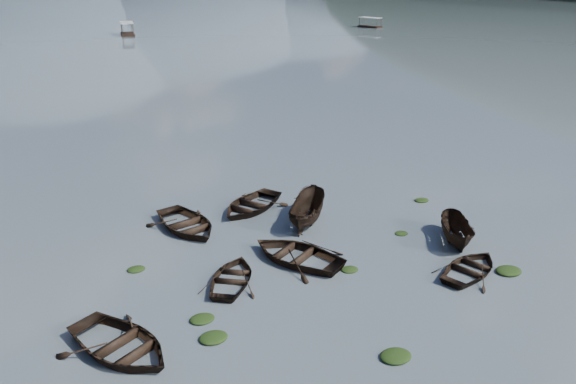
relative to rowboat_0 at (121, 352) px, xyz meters
name	(u,v)px	position (x,y,z in m)	size (l,w,h in m)	color
ground_plane	(389,343)	(10.25, -3.10, 0.00)	(2400.00, 2400.00, 0.00)	#4C5760
rowboat_0	(121,352)	(0.00, 0.00, 0.00)	(3.64, 5.10, 1.06)	black
rowboat_1	(233,281)	(5.52, 3.63, 0.00)	(2.83, 3.96, 0.82)	black
rowboat_3	(297,260)	(9.19, 4.59, 0.00)	(3.66, 5.13, 1.06)	black
rowboat_4	(470,272)	(16.84, 0.45, 0.00)	(2.91, 4.07, 0.84)	black
rowboat_5	(456,242)	(18.16, 3.50, 0.00)	(1.51, 4.02, 1.55)	black
rowboat_6	(187,229)	(4.49, 10.17, 0.00)	(3.66, 5.13, 1.06)	black
rowboat_7	(251,209)	(8.78, 11.66, 0.00)	(3.54, 4.96, 1.03)	black
rowboat_8	(306,222)	(11.32, 8.65, 0.00)	(1.75, 4.65, 1.80)	black
weed_clump_0	(213,339)	(3.62, -0.45, 0.00)	(1.19, 0.97, 0.26)	black
weed_clump_1	(202,320)	(3.46, 1.01, 0.00)	(1.09, 0.87, 0.24)	black
weed_clump_2	(396,358)	(10.03, -4.02, 0.00)	(1.28, 1.02, 0.28)	black
weed_clump_3	(401,234)	(15.84, 5.39, 0.00)	(0.77, 0.65, 0.17)	black
weed_clump_4	(508,272)	(18.64, -0.18, 0.00)	(1.33, 1.06, 0.28)	black
weed_clump_5	(136,270)	(1.24, 6.36, 0.00)	(0.91, 0.73, 0.19)	black
weed_clump_6	(350,270)	(11.29, 2.69, 0.00)	(0.89, 0.74, 0.19)	black
weed_clump_7	(422,201)	(19.55, 9.14, 0.00)	(0.96, 0.77, 0.21)	black
pontoon_centre	(128,35)	(10.09, 110.31, 0.00)	(2.77, 6.64, 2.54)	black
pontoon_right	(370,27)	(66.90, 106.67, 0.00)	(2.42, 5.80, 2.22)	black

